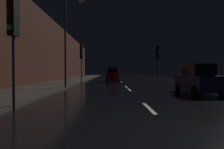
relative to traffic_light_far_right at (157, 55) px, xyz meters
name	(u,v)px	position (x,y,z in m)	size (l,w,h in m)	color
ground	(120,81)	(-5.26, 3.12, -3.85)	(27.52, 84.00, 0.02)	black
sidewalk_left	(73,80)	(-12.82, 3.12, -3.77)	(4.40, 84.00, 0.15)	#38332B
building_facade_left	(50,51)	(-15.42, -0.38, 0.61)	(0.80, 63.00, 8.89)	#472319
lane_centerline	(124,85)	(-5.26, -5.53, -3.83)	(0.16, 31.30, 0.01)	beige
traffic_light_far_right	(157,55)	(0.00, 0.00, 0.00)	(0.38, 0.48, 5.25)	#38383A
traffic_light_near_left	(13,21)	(-10.63, -18.62, -0.37)	(0.35, 0.48, 4.78)	#38383A
traffic_light_far_left	(81,55)	(-10.53, -2.99, -0.19)	(0.38, 0.48, 5.01)	#38383A
streetlamp_overhead	(70,29)	(-10.29, -10.24, 1.30)	(1.70, 0.44, 7.85)	#2D2D30
car_approaching_headlights	(112,75)	(-6.50, 1.06, -2.88)	(1.93, 4.19, 2.11)	maroon
car_parked_right_near	(197,80)	(-0.80, -13.42, -2.92)	(1.85, 4.00, 2.01)	#141E51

